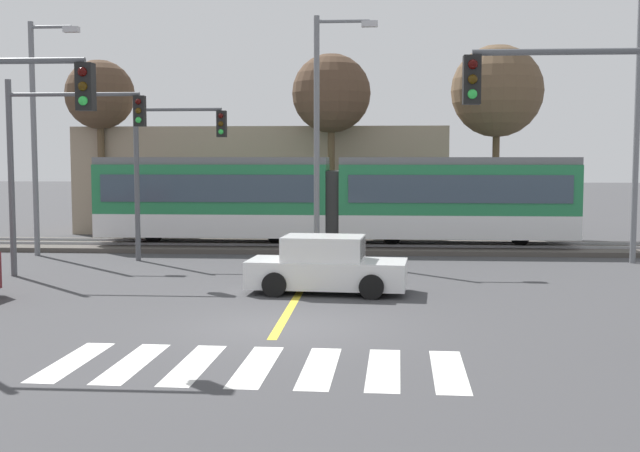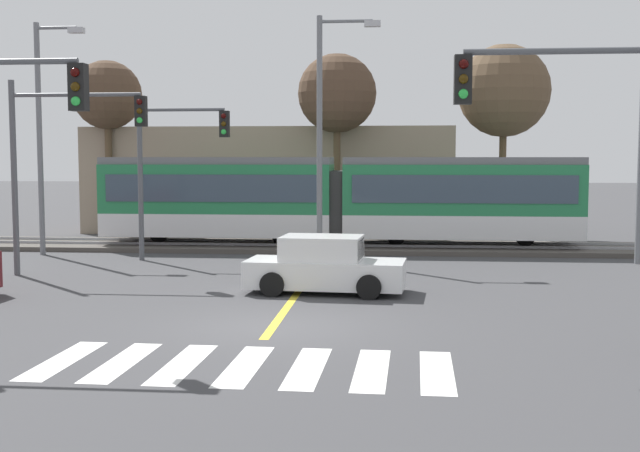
{
  "view_description": "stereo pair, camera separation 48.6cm",
  "coord_description": "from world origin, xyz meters",
  "px_view_note": "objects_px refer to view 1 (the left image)",
  "views": [
    {
      "loc": [
        2.09,
        -16.73,
        3.61
      ],
      "look_at": [
        0.39,
        6.56,
        1.6
      ],
      "focal_mm": 45.0,
      "sensor_mm": 36.0,
      "label": 1
    },
    {
      "loc": [
        2.57,
        -16.69,
        3.61
      ],
      "look_at": [
        0.39,
        6.56,
        1.6
      ],
      "focal_mm": 45.0,
      "sensor_mm": 36.0,
      "label": 2
    }
  ],
  "objects_px": {
    "bare_tree_east": "(497,92)",
    "bare_tree_west": "(331,94)",
    "traffic_light_far_left": "(168,154)",
    "traffic_light_near_right": "(594,138)",
    "bare_tree_far_west": "(100,96)",
    "street_lamp_west": "(38,125)",
    "sedan_crossing": "(327,267)",
    "light_rail_tram": "(334,197)",
    "street_lamp_centre": "(323,122)",
    "traffic_light_mid_left": "(57,146)"
  },
  "relations": [
    {
      "from": "traffic_light_mid_left",
      "to": "bare_tree_west",
      "type": "xyz_separation_m",
      "value": [
        7.51,
        12.1,
        2.42
      ]
    },
    {
      "from": "light_rail_tram",
      "to": "traffic_light_near_right",
      "type": "distance_m",
      "value": 17.22
    },
    {
      "from": "light_rail_tram",
      "to": "street_lamp_centre",
      "type": "bearing_deg",
      "value": -93.84
    },
    {
      "from": "bare_tree_far_west",
      "to": "bare_tree_west",
      "type": "bearing_deg",
      "value": -3.6
    },
    {
      "from": "light_rail_tram",
      "to": "sedan_crossing",
      "type": "height_order",
      "value": "light_rail_tram"
    },
    {
      "from": "light_rail_tram",
      "to": "bare_tree_east",
      "type": "distance_m",
      "value": 10.07
    },
    {
      "from": "light_rail_tram",
      "to": "traffic_light_far_left",
      "type": "distance_m",
      "value": 7.03
    },
    {
      "from": "sedan_crossing",
      "to": "street_lamp_west",
      "type": "distance_m",
      "value": 13.86
    },
    {
      "from": "bare_tree_far_west",
      "to": "bare_tree_east",
      "type": "distance_m",
      "value": 18.08
    },
    {
      "from": "traffic_light_far_left",
      "to": "street_lamp_west",
      "type": "height_order",
      "value": "street_lamp_west"
    },
    {
      "from": "sedan_crossing",
      "to": "street_lamp_centre",
      "type": "relative_size",
      "value": 0.51
    },
    {
      "from": "traffic_light_mid_left",
      "to": "traffic_light_far_left",
      "type": "distance_m",
      "value": 4.5
    },
    {
      "from": "bare_tree_east",
      "to": "bare_tree_west",
      "type": "bearing_deg",
      "value": -169.46
    },
    {
      "from": "sedan_crossing",
      "to": "bare_tree_east",
      "type": "height_order",
      "value": "bare_tree_east"
    },
    {
      "from": "bare_tree_far_west",
      "to": "light_rail_tram",
      "type": "bearing_deg",
      "value": -24.02
    },
    {
      "from": "traffic_light_near_right",
      "to": "bare_tree_far_west",
      "type": "xyz_separation_m",
      "value": [
        -16.72,
        21.05,
        2.44
      ]
    },
    {
      "from": "traffic_light_near_right",
      "to": "street_lamp_centre",
      "type": "distance_m",
      "value": 14.2
    },
    {
      "from": "traffic_light_mid_left",
      "to": "bare_tree_east",
      "type": "bearing_deg",
      "value": 42.11
    },
    {
      "from": "street_lamp_centre",
      "to": "bare_tree_far_west",
      "type": "relative_size",
      "value": 1.05
    },
    {
      "from": "street_lamp_centre",
      "to": "traffic_light_far_left",
      "type": "bearing_deg",
      "value": -171.73
    },
    {
      "from": "light_rail_tram",
      "to": "sedan_crossing",
      "type": "distance_m",
      "value": 10.26
    },
    {
      "from": "sedan_crossing",
      "to": "bare_tree_west",
      "type": "bearing_deg",
      "value": 92.9
    },
    {
      "from": "traffic_light_far_left",
      "to": "bare_tree_far_west",
      "type": "relative_size",
      "value": 0.69
    },
    {
      "from": "bare_tree_far_west",
      "to": "street_lamp_west",
      "type": "bearing_deg",
      "value": -87.12
    },
    {
      "from": "street_lamp_centre",
      "to": "bare_tree_east",
      "type": "xyz_separation_m",
      "value": [
        7.26,
        8.88,
        1.73
      ]
    },
    {
      "from": "light_rail_tram",
      "to": "street_lamp_centre",
      "type": "height_order",
      "value": "street_lamp_centre"
    },
    {
      "from": "traffic_light_far_left",
      "to": "traffic_light_near_right",
      "type": "bearing_deg",
      "value": -47.2
    },
    {
      "from": "traffic_light_far_left",
      "to": "bare_tree_west",
      "type": "relative_size",
      "value": 0.68
    },
    {
      "from": "traffic_light_near_right",
      "to": "bare_tree_east",
      "type": "relative_size",
      "value": 0.7
    },
    {
      "from": "traffic_light_near_right",
      "to": "street_lamp_west",
      "type": "xyz_separation_m",
      "value": [
        -16.33,
        13.34,
        0.81
      ]
    },
    {
      "from": "street_lamp_west",
      "to": "street_lamp_centre",
      "type": "xyz_separation_m",
      "value": [
        10.42,
        -0.46,
        0.04
      ]
    },
    {
      "from": "sedan_crossing",
      "to": "street_lamp_centre",
      "type": "height_order",
      "value": "street_lamp_centre"
    },
    {
      "from": "bare_tree_west",
      "to": "traffic_light_far_left",
      "type": "bearing_deg",
      "value": -121.94
    },
    {
      "from": "street_lamp_centre",
      "to": "bare_tree_east",
      "type": "distance_m",
      "value": 11.6
    },
    {
      "from": "traffic_light_far_left",
      "to": "bare_tree_east",
      "type": "height_order",
      "value": "bare_tree_east"
    },
    {
      "from": "bare_tree_west",
      "to": "traffic_light_near_right",
      "type": "bearing_deg",
      "value": -73.45
    },
    {
      "from": "traffic_light_mid_left",
      "to": "traffic_light_near_right",
      "type": "relative_size",
      "value": 0.98
    },
    {
      "from": "street_lamp_west",
      "to": "traffic_light_near_right",
      "type": "bearing_deg",
      "value": -39.23
    },
    {
      "from": "bare_tree_far_west",
      "to": "bare_tree_west",
      "type": "distance_m",
      "value": 10.69
    },
    {
      "from": "bare_tree_far_west",
      "to": "street_lamp_centre",
      "type": "bearing_deg",
      "value": -37.09
    },
    {
      "from": "traffic_light_far_left",
      "to": "sedan_crossing",
      "type": "bearing_deg",
      "value": -46.19
    },
    {
      "from": "sedan_crossing",
      "to": "bare_tree_east",
      "type": "distance_m",
      "value": 18.1
    },
    {
      "from": "traffic_light_far_left",
      "to": "bare_tree_far_west",
      "type": "height_order",
      "value": "bare_tree_far_west"
    },
    {
      "from": "bare_tree_east",
      "to": "traffic_light_near_right",
      "type": "bearing_deg",
      "value": -93.54
    },
    {
      "from": "bare_tree_far_west",
      "to": "bare_tree_west",
      "type": "height_order",
      "value": "bare_tree_west"
    },
    {
      "from": "traffic_light_far_left",
      "to": "bare_tree_west",
      "type": "bearing_deg",
      "value": 58.06
    },
    {
      "from": "sedan_crossing",
      "to": "traffic_light_near_right",
      "type": "relative_size",
      "value": 0.71
    },
    {
      "from": "light_rail_tram",
      "to": "traffic_light_near_right",
      "type": "relative_size",
      "value": 3.06
    },
    {
      "from": "light_rail_tram",
      "to": "traffic_light_mid_left",
      "type": "distance_m",
      "value": 11.28
    },
    {
      "from": "sedan_crossing",
      "to": "bare_tree_far_west",
      "type": "distance_m",
      "value": 19.74
    }
  ]
}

